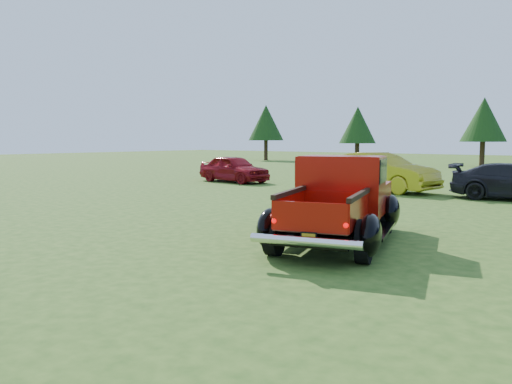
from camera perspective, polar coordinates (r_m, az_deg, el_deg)
ground at (r=10.36m, az=-2.17°, el=-4.98°), size 120.00×120.00×0.00m
tree_far_west at (r=47.37m, az=1.14°, el=7.91°), size 3.33×3.33×5.20m
tree_west at (r=41.19m, az=11.53°, el=7.50°), size 2.94×2.94×4.60m
tree_mid_left at (r=39.93m, az=24.58°, el=7.52°), size 3.20×3.20×5.00m
pickup_truck at (r=9.98m, az=9.69°, el=-0.91°), size 3.11×4.75×1.66m
show_car_red at (r=23.14m, az=-2.54°, el=2.69°), size 3.82×1.88×1.25m
show_car_yellow at (r=19.69m, az=13.93°, el=2.25°), size 4.66×2.23×1.47m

